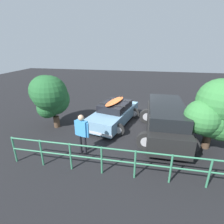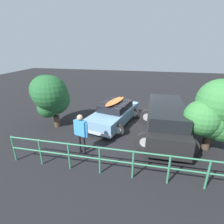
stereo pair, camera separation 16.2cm
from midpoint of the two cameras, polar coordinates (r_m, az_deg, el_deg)
ground_plane at (r=11.15m, az=5.66°, el=-2.50°), size 44.00×44.00×0.02m
sedan_car at (r=10.38m, az=1.22°, el=-0.48°), size 2.93×4.43×1.54m
suv_car at (r=9.21m, az=17.48°, el=-2.51°), size 2.69×5.07×1.72m
person_bystander at (r=7.41m, az=-9.53°, el=-6.09°), size 0.68×0.34×1.82m
railing_fence at (r=6.32m, az=2.10°, el=-15.01°), size 8.42×0.11×1.12m
bush_near_left at (r=10.19m, az=-18.95°, el=4.67°), size 2.15×2.36×2.98m
bush_near_right at (r=8.55m, az=31.53°, el=-0.43°), size 2.65×2.11×3.22m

